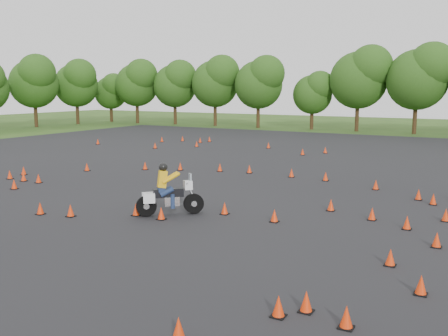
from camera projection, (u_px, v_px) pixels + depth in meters
ground at (174, 213)px, 19.38m from camera, size 140.00×140.00×0.00m
asphalt_pad at (244, 186)px, 24.55m from camera, size 62.00×62.00×0.00m
treeline at (411, 90)px, 47.76m from camera, size 87.14×32.22×10.25m
traffic_cones at (238, 183)px, 24.14m from camera, size 36.31×32.99×0.45m
rider_yellow at (170, 189)px, 18.81m from camera, size 2.42×2.34×1.99m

